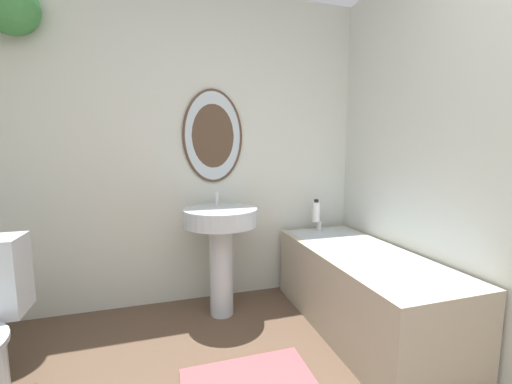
# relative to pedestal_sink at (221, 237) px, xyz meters

# --- Properties ---
(wall_back) EXTENTS (2.83, 0.35, 2.40)m
(wall_back) POSITION_rel_pedestal_sink_xyz_m (-0.26, 0.32, 0.70)
(wall_back) COLOR silver
(wall_back) RESTS_ON ground_plane
(wall_right) EXTENTS (0.06, 2.43, 2.40)m
(wall_right) POSITION_rel_pedestal_sink_xyz_m (1.22, -0.85, 0.62)
(wall_right) COLOR silver
(wall_right) RESTS_ON ground_plane
(pedestal_sink) EXTENTS (0.53, 0.53, 0.89)m
(pedestal_sink) POSITION_rel_pedestal_sink_xyz_m (0.00, 0.00, 0.00)
(pedestal_sink) COLOR silver
(pedestal_sink) RESTS_ON ground_plane
(bathtub) EXTENTS (0.61, 1.40, 0.61)m
(bathtub) POSITION_rel_pedestal_sink_xyz_m (0.87, -0.45, -0.30)
(bathtub) COLOR #B2A893
(bathtub) RESTS_ON ground_plane
(shampoo_bottle) EXTENTS (0.07, 0.07, 0.19)m
(shampoo_bottle) POSITION_rel_pedestal_sink_xyz_m (0.84, 0.16, 0.11)
(shampoo_bottle) COLOR white
(shampoo_bottle) RESTS_ON bathtub
(bath_mat) EXTENTS (0.67, 0.33, 0.02)m
(bath_mat) POSITION_rel_pedestal_sink_xyz_m (-0.00, -0.72, -0.57)
(bath_mat) COLOR #934C51
(bath_mat) RESTS_ON ground_plane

